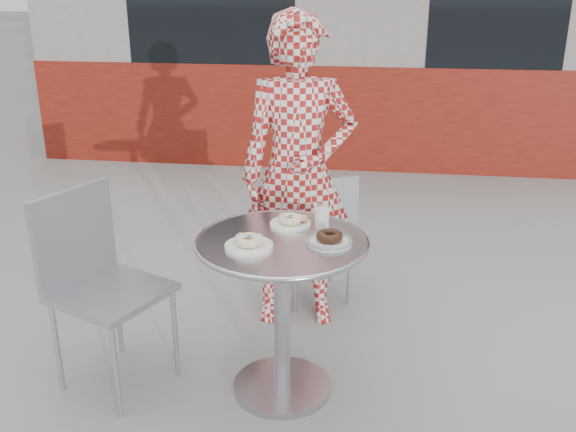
# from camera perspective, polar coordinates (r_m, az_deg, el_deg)

# --- Properties ---
(ground) EXTENTS (60.00, 60.00, 0.00)m
(ground) POSITION_cam_1_polar(r_m,az_deg,el_deg) (3.09, -0.73, -15.02)
(ground) COLOR #A2A09A
(ground) RESTS_ON ground
(storefront) EXTENTS (6.02, 4.55, 3.00)m
(storefront) POSITION_cam_1_polar(r_m,az_deg,el_deg) (8.05, 5.50, 18.36)
(storefront) COLOR gray
(storefront) RESTS_ON ground
(bistro_table) EXTENTS (0.75, 0.75, 0.75)m
(bistro_table) POSITION_cam_1_polar(r_m,az_deg,el_deg) (2.79, -0.54, -5.60)
(bistro_table) COLOR silver
(bistro_table) RESTS_ON ground
(chair_far) EXTENTS (0.49, 0.50, 0.79)m
(chair_far) POSITION_cam_1_polar(r_m,az_deg,el_deg) (3.76, 2.37, -3.85)
(chair_far) COLOR #A6A8AD
(chair_far) RESTS_ON ground
(chair_left) EXTENTS (0.58, 0.58, 0.92)m
(chair_left) POSITION_cam_1_polar(r_m,az_deg,el_deg) (3.09, -15.23, -9.59)
(chair_left) COLOR #A6A8AD
(chair_left) RESTS_ON ground
(seated_person) EXTENTS (0.67, 0.50, 1.65)m
(seated_person) POSITION_cam_1_polar(r_m,az_deg,el_deg) (3.34, 0.91, 3.72)
(seated_person) COLOR maroon
(seated_person) RESTS_ON ground
(plate_far) EXTENTS (0.18, 0.18, 0.05)m
(plate_far) POSITION_cam_1_polar(r_m,az_deg,el_deg) (2.86, 0.28, -0.46)
(plate_far) COLOR white
(plate_far) RESTS_ON bistro_table
(plate_near) EXTENTS (0.20, 0.20, 0.05)m
(plate_near) POSITION_cam_1_polar(r_m,az_deg,el_deg) (2.63, -3.49, -2.40)
(plate_near) COLOR white
(plate_near) RESTS_ON bistro_table
(plate_checker) EXTENTS (0.20, 0.20, 0.05)m
(plate_checker) POSITION_cam_1_polar(r_m,az_deg,el_deg) (2.68, 3.69, -2.10)
(plate_checker) COLOR white
(plate_checker) RESTS_ON bistro_table
(milk_cup) EXTENTS (0.07, 0.07, 0.11)m
(milk_cup) POSITION_cam_1_polar(r_m,az_deg,el_deg) (2.82, 3.04, -0.09)
(milk_cup) COLOR white
(milk_cup) RESTS_ON bistro_table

